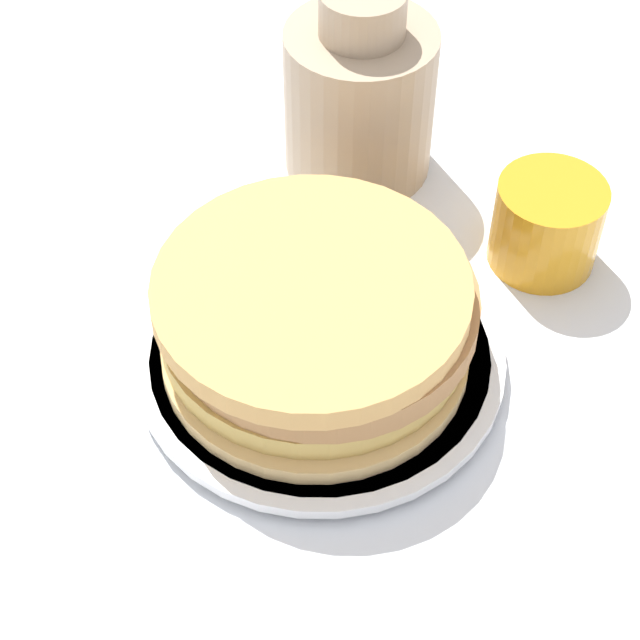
# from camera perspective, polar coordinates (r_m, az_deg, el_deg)

# --- Properties ---
(ground_plane) EXTENTS (4.00, 4.00, 0.00)m
(ground_plane) POSITION_cam_1_polar(r_m,az_deg,el_deg) (0.64, -2.87, -2.59)
(ground_plane) COLOR white
(plate) EXTENTS (0.22, 0.22, 0.01)m
(plate) POSITION_cam_1_polar(r_m,az_deg,el_deg) (0.64, 0.00, -1.95)
(plate) COLOR white
(plate) RESTS_ON ground_plane
(pancake_stack) EXTENTS (0.19, 0.19, 0.06)m
(pancake_stack) POSITION_cam_1_polar(r_m,az_deg,el_deg) (0.61, -0.21, 0.26)
(pancake_stack) COLOR #DDB471
(pancake_stack) RESTS_ON plate
(juice_glass) EXTENTS (0.07, 0.07, 0.06)m
(juice_glass) POSITION_cam_1_polar(r_m,az_deg,el_deg) (0.70, 12.00, 5.03)
(juice_glass) COLOR orange
(juice_glass) RESTS_ON ground_plane
(cream_jug) EXTENTS (0.10, 0.10, 0.14)m
(cream_jug) POSITION_cam_1_polar(r_m,az_deg,el_deg) (0.74, 1.93, 11.91)
(cream_jug) COLOR tan
(cream_jug) RESTS_ON ground_plane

